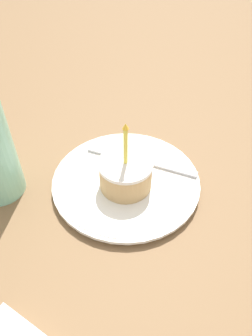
{
  "coord_description": "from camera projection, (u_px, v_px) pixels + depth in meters",
  "views": [
    {
      "loc": [
        0.2,
        -0.29,
        0.39
      ],
      "look_at": [
        0.01,
        0.02,
        0.04
      ],
      "focal_mm": 35.0,
      "sensor_mm": 36.0,
      "label": 1
    }
  ],
  "objects": [
    {
      "name": "ground_plane",
      "position": [
        117.0,
        198.0,
        0.54
      ],
      "size": [
        2.4,
        2.4,
        0.04
      ],
      "color": "brown",
      "rests_on": "ground"
    },
    {
      "name": "cake_slice",
      "position": [
        126.0,
        174.0,
        0.5
      ],
      "size": [
        0.08,
        0.08,
        0.12
      ],
      "color": "tan",
      "rests_on": "plate"
    },
    {
      "name": "plate",
      "position": [
        126.0,
        181.0,
        0.53
      ],
      "size": [
        0.24,
        0.24,
        0.01
      ],
      "color": "white",
      "rests_on": "ground_plane"
    },
    {
      "name": "fork",
      "position": [
        134.0,
        158.0,
        0.55
      ],
      "size": [
        0.19,
        0.05,
        0.0
      ],
      "color": "#B2B2B7",
      "rests_on": "plate"
    }
  ]
}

